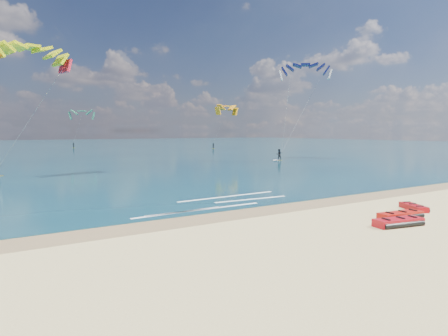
# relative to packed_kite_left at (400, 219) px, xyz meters

# --- Properties ---
(ground) EXTENTS (320.00, 320.00, 0.00)m
(ground) POSITION_rel_packed_kite_left_xyz_m (-5.48, 42.58, 0.00)
(ground) COLOR tan
(ground) RESTS_ON ground
(wet_sand_strip) EXTENTS (320.00, 2.40, 0.01)m
(wet_sand_strip) POSITION_rel_packed_kite_left_xyz_m (-5.48, 5.58, 0.00)
(wet_sand_strip) COLOR brown
(wet_sand_strip) RESTS_ON ground
(sea) EXTENTS (320.00, 200.00, 0.04)m
(sea) POSITION_rel_packed_kite_left_xyz_m (-5.48, 106.58, 0.02)
(sea) COLOR #0B2C3D
(sea) RESTS_ON ground
(packed_kite_left) EXTENTS (2.97, 1.51, 0.42)m
(packed_kite_left) POSITION_rel_packed_kite_left_xyz_m (0.00, 0.00, 0.00)
(packed_kite_left) COLOR red
(packed_kite_left) RESTS_ON ground
(packed_kite_mid) EXTENTS (2.96, 1.74, 0.44)m
(packed_kite_mid) POSITION_rel_packed_kite_left_xyz_m (-1.57, -0.92, 0.00)
(packed_kite_mid) COLOR #B50C16
(packed_kite_mid) RESTS_ON ground
(packed_kite_right) EXTENTS (1.93, 2.45, 0.38)m
(packed_kite_right) POSITION_rel_packed_kite_left_xyz_m (2.77, 1.01, 0.00)
(packed_kite_right) COLOR #AA070E
(packed_kite_right) RESTS_ON ground
(kitesurfer_main) EXTENTS (9.06, 7.74, 13.62)m
(kitesurfer_main) POSITION_rel_packed_kite_left_xyz_m (-15.32, 30.62, 7.07)
(kitesurfer_main) COLOR gold
(kitesurfer_main) RESTS_ON sea
(kitesurfer_far) EXTENTS (9.14, 6.48, 16.09)m
(kitesurfer_far) POSITION_rel_packed_kite_left_xyz_m (22.96, 33.63, 8.71)
(kitesurfer_far) COLOR gold
(kitesurfer_far) RESTS_ON sea
(shoreline_foam) EXTENTS (12.13, 3.64, 0.01)m
(shoreline_foam) POSITION_rel_packed_kite_left_xyz_m (-5.95, 8.77, 0.04)
(shoreline_foam) COLOR white
(shoreline_foam) RESTS_ON ground
(distant_kites) EXTENTS (58.16, 27.09, 11.12)m
(distant_kites) POSITION_rel_packed_kite_left_xyz_m (7.81, 84.01, 5.27)
(distant_kites) COLOR orange
(distant_kites) RESTS_ON ground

